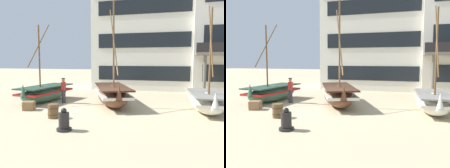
% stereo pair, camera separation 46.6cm
% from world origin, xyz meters
% --- Properties ---
extents(ground_plane, '(120.00, 120.00, 0.00)m').
position_xyz_m(ground_plane, '(0.00, 0.00, 0.00)').
color(ground_plane, tan).
extents(fishing_boat_near_left, '(1.94, 4.60, 5.83)m').
position_xyz_m(fishing_boat_near_left, '(5.49, 0.91, 0.60)').
color(fishing_boat_near_left, silver).
rests_on(fishing_boat_near_left, ground).
extents(fishing_boat_centre_large, '(3.68, 5.43, 6.59)m').
position_xyz_m(fishing_boat_centre_large, '(-0.08, 1.33, 0.69)').
color(fishing_boat_centre_large, brown).
rests_on(fishing_boat_centre_large, ground).
extents(fishing_boat_far_right, '(2.22, 4.71, 5.38)m').
position_xyz_m(fishing_boat_far_right, '(-4.93, 1.46, 0.61)').
color(fishing_boat_far_right, '#427056').
rests_on(fishing_boat_far_right, ground).
extents(fisherman_by_hull, '(0.26, 0.38, 1.68)m').
position_xyz_m(fisherman_by_hull, '(-3.43, 1.23, 0.83)').
color(fisherman_by_hull, '#33333D').
rests_on(fisherman_by_hull, ground).
extents(capstan_winch, '(0.62, 0.62, 0.94)m').
position_xyz_m(capstan_winch, '(-0.56, -4.40, 0.37)').
color(capstan_winch, black).
rests_on(capstan_winch, ground).
extents(wooden_barrel, '(0.56, 0.56, 0.70)m').
position_xyz_m(wooden_barrel, '(-2.03, -2.65, 0.35)').
color(wooden_barrel, brown).
rests_on(wooden_barrel, ground).
extents(cargo_crate, '(0.75, 0.75, 0.50)m').
position_xyz_m(cargo_crate, '(-4.34, -1.32, 0.25)').
color(cargo_crate, olive).
rests_on(cargo_crate, ground).
extents(harbor_building_main, '(10.55, 5.57, 9.43)m').
position_xyz_m(harbor_building_main, '(0.81, 11.48, 4.73)').
color(harbor_building_main, silver).
rests_on(harbor_building_main, ground).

